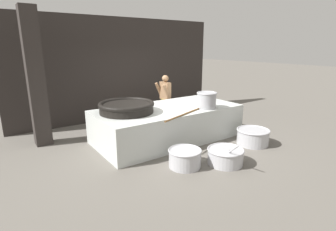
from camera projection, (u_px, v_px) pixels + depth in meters
The scene contains 11 objects.
ground_plane at pixel (168, 138), 7.05m from camera, with size 60.00×60.00×0.00m, color #666059.
back_wall at pixel (121, 69), 8.81m from camera, with size 7.21×0.24×3.31m, color #2D2826.
support_pillar at pixel (36, 79), 6.24m from camera, with size 0.38×0.38×3.31m, color #2D2826.
hearth_platform at pixel (168, 123), 6.94m from camera, with size 3.77×1.84×0.85m.
giant_wok_near at pixel (127, 107), 6.30m from camera, with size 1.34×1.34×0.26m.
stock_pot at pixel (207, 100), 6.70m from camera, with size 0.52×0.52×0.42m.
stirring_paddle at pixel (186, 113), 6.18m from camera, with size 1.53×0.60×0.04m.
cook at pixel (165, 97), 8.37m from camera, with size 0.36×0.55×1.52m.
prep_bowl_vegetables at pixel (225, 156), 5.49m from camera, with size 0.77×0.94×0.65m.
prep_bowl_meat at pixel (253, 136), 6.58m from camera, with size 0.81×0.81×0.39m.
prep_bowl_extra at pixel (185, 157), 5.37m from camera, with size 0.69×0.69×0.37m.
Camera 1 is at (-3.83, -5.43, 2.43)m, focal length 28.00 mm.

